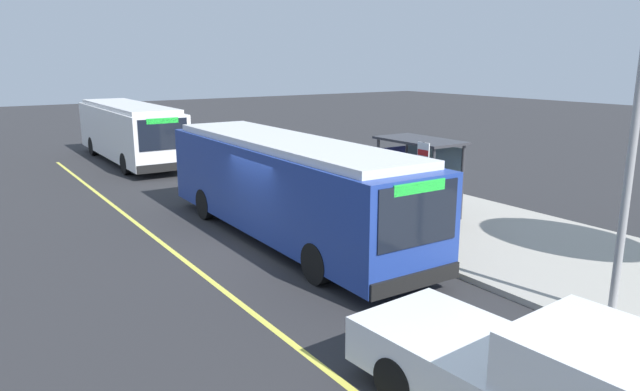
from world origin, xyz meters
TOP-DOWN VIEW (x-y plane):
  - ground_plane at (0.00, 0.00)m, footprint 120.00×120.00m
  - sidewalk_curb at (0.00, 6.00)m, footprint 44.00×6.40m
  - lane_stripe_center at (0.00, -2.20)m, footprint 36.00×0.14m
  - transit_bus_main at (-0.31, 1.01)m, footprint 11.18×2.71m
  - transit_bus_second at (-16.03, 1.03)m, footprint 10.81×2.67m
  - pickup_truck at (9.58, -0.84)m, footprint 5.52×2.35m
  - bus_shelter at (-0.05, 5.94)m, footprint 2.90×1.60m
  - waiting_bench at (-0.04, 5.80)m, footprint 1.60×0.48m
  - route_sign_post at (2.32, 3.84)m, footprint 0.44×0.08m
  - pedestrian_commuter at (2.16, 3.69)m, footprint 0.24×0.40m
  - utility_pole at (8.08, 3.58)m, footprint 0.16×0.16m

SIDE VIEW (x-z plane):
  - ground_plane at x=0.00m, z-range 0.00..0.00m
  - lane_stripe_center at x=0.00m, z-range 0.00..0.01m
  - sidewalk_curb at x=0.00m, z-range 0.00..0.15m
  - waiting_bench at x=-0.04m, z-range 0.16..1.11m
  - pickup_truck at x=9.58m, z-range -0.07..1.78m
  - pedestrian_commuter at x=2.16m, z-range 0.27..1.96m
  - transit_bus_second at x=-16.03m, z-range 0.14..3.09m
  - transit_bus_main at x=-0.31m, z-range 0.14..3.09m
  - bus_shelter at x=-0.05m, z-range 0.68..3.16m
  - route_sign_post at x=2.32m, z-range 0.56..3.36m
  - utility_pole at x=8.08m, z-range 0.15..6.55m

